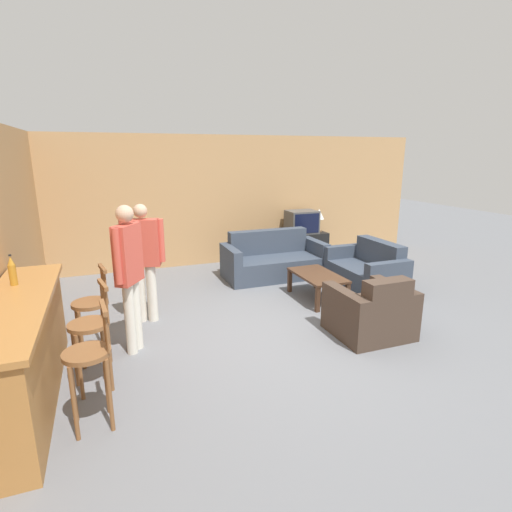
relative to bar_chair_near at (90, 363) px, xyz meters
name	(u,v)px	position (x,y,z in m)	size (l,w,h in m)	color
ground_plane	(291,335)	(2.31, 0.98, -0.58)	(24.00, 24.00, 0.00)	slate
wall_back	(213,201)	(2.31, 4.71, 0.72)	(9.40, 0.08, 2.60)	tan
wall_left	(8,233)	(-0.91, 2.35, 0.72)	(0.08, 8.73, 2.60)	tan
bar_counter	(24,352)	(-0.58, 0.60, -0.08)	(0.55, 2.41, 0.99)	#A87038
bar_chair_near	(90,363)	(0.00, 0.00, 0.00)	(0.41, 0.41, 1.06)	brown
bar_chair_mid	(91,333)	(0.00, 0.60, 0.00)	(0.45, 0.45, 1.06)	brown
bar_chair_far	(92,311)	(0.00, 1.19, 0.00)	(0.44, 0.44, 1.06)	brown
couch_far	(273,261)	(3.08, 3.37, -0.29)	(1.85, 0.89, 0.84)	#384251
armchair_near	(371,313)	(3.24, 0.62, -0.29)	(0.90, 0.84, 0.81)	#423328
loveseat_right	(367,271)	(4.32, 2.21, -0.29)	(0.81, 1.39, 0.80)	#384251
coffee_table	(317,278)	(3.24, 2.00, -0.23)	(0.58, 1.02, 0.41)	#472D1E
tv_unit	(301,246)	(4.14, 4.32, -0.29)	(1.10, 0.51, 0.58)	black
tv	(302,222)	(4.14, 4.32, 0.24)	(0.63, 0.49, 0.48)	#4C4C4C
bottle	(12,271)	(-0.67, 1.10, 0.55)	(0.07, 0.07, 0.31)	#B27A23
table_lamp	(319,215)	(4.56, 4.32, 0.36)	(0.23, 0.23, 0.50)	brown
person_by_window	(144,257)	(0.65, 2.10, 0.33)	(0.55, 0.29, 1.61)	silver
person_by_counter	(129,270)	(0.42, 1.26, 0.40)	(0.34, 0.44, 1.71)	silver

